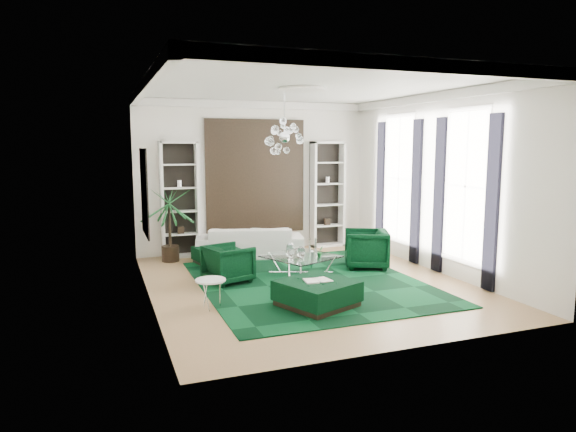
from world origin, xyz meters
name	(u,v)px	position (x,y,z in m)	size (l,w,h in m)	color
floor	(307,284)	(0.00, 0.00, -0.01)	(6.00, 7.00, 0.02)	tan
ceiling	(308,86)	(0.00, 0.00, 3.81)	(6.00, 7.00, 0.02)	white
wall_back	(255,177)	(0.00, 3.51, 1.90)	(6.00, 0.02, 3.80)	white
wall_front	(411,208)	(0.00, -3.51, 1.90)	(6.00, 0.02, 3.80)	white
wall_left	(146,192)	(-3.01, 0.00, 1.90)	(0.02, 7.00, 3.80)	white
wall_right	(438,183)	(3.01, 0.00, 1.90)	(0.02, 7.00, 3.80)	white
crown_molding	(308,92)	(0.00, 0.00, 3.70)	(6.00, 7.00, 0.18)	white
ceiling_medallion	(302,89)	(0.00, 0.30, 3.77)	(0.90, 0.90, 0.05)	white
tapestry	(256,177)	(0.00, 3.46, 1.90)	(2.50, 0.06, 2.80)	black
shelving_left	(180,200)	(-1.95, 3.31, 1.40)	(0.90, 0.38, 2.80)	white
shelving_right	(327,194)	(1.95, 3.31, 1.40)	(0.90, 0.38, 2.80)	white
painting	(145,192)	(-2.97, 0.60, 1.85)	(0.04, 1.30, 1.60)	black
window_near	(466,186)	(2.99, -0.90, 1.90)	(0.03, 1.10, 2.90)	white
curtain_near_a	(492,203)	(2.96, -1.68, 1.65)	(0.07, 0.30, 3.25)	black
curtain_near_b	(439,196)	(2.96, -0.12, 1.65)	(0.07, 0.30, 3.25)	black
window_far	(399,179)	(2.99, 1.50, 1.90)	(0.03, 1.10, 2.90)	white
curtain_far_a	(416,192)	(2.96, 0.72, 1.65)	(0.07, 0.30, 3.25)	black
curtain_far_b	(381,187)	(2.96, 2.28, 1.65)	(0.07, 0.30, 3.25)	black
rug	(309,282)	(0.07, 0.03, 0.01)	(4.20, 5.00, 0.02)	black
sofa	(250,242)	(-0.39, 2.71, 0.37)	(2.55, 1.00, 0.75)	silver
armchair_left	(228,264)	(-1.43, 0.61, 0.38)	(0.81, 0.83, 0.76)	black
armchair_right	(366,249)	(1.72, 0.74, 0.43)	(0.91, 0.94, 0.85)	black
coffee_table	(301,266)	(0.09, 0.56, 0.22)	(1.26, 1.26, 0.43)	white
ottoman_side	(216,256)	(-1.32, 2.24, 0.19)	(0.87, 0.87, 0.39)	black
ottoman_front	(317,294)	(-0.40, -1.42, 0.22)	(1.11, 1.11, 0.45)	black
book	(317,280)	(-0.40, -1.42, 0.46)	(0.45, 0.30, 0.03)	white
side_table	(211,294)	(-2.10, -0.89, 0.24)	(0.51, 0.51, 0.49)	white
palm	(169,215)	(-2.26, 2.90, 1.11)	(1.38, 1.38, 2.21)	#1D6A30
chandelier	(284,138)	(-0.29, 0.50, 2.85)	(0.87, 0.87, 0.78)	white
table_plant	(320,252)	(0.41, 0.29, 0.55)	(0.13, 0.10, 0.23)	#1D6A30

